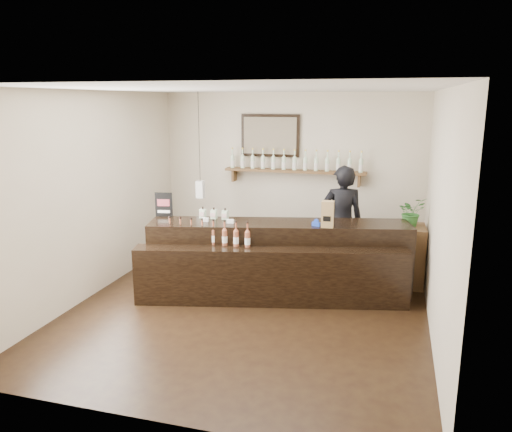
% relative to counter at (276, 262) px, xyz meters
% --- Properties ---
extents(ground, '(5.00, 5.00, 0.00)m').
position_rel_counter_xyz_m(ground, '(-0.23, -0.57, -0.47)').
color(ground, black).
rests_on(ground, ground).
extents(room_shell, '(5.00, 5.00, 5.00)m').
position_rel_counter_xyz_m(room_shell, '(-0.23, -0.57, 1.23)').
color(room_shell, beige).
rests_on(room_shell, ground).
extents(back_wall_decor, '(2.66, 0.96, 1.69)m').
position_rel_counter_xyz_m(back_wall_decor, '(-0.37, 1.81, 1.28)').
color(back_wall_decor, brown).
rests_on(back_wall_decor, ground).
extents(counter, '(3.67, 1.76, 1.18)m').
position_rel_counter_xyz_m(counter, '(0.00, 0.00, 0.00)').
color(counter, black).
rests_on(counter, ground).
extents(promo_sign, '(0.25, 0.07, 0.35)m').
position_rel_counter_xyz_m(promo_sign, '(-1.70, 0.03, 0.71)').
color(promo_sign, black).
rests_on(promo_sign, counter).
extents(paper_bag, '(0.17, 0.13, 0.35)m').
position_rel_counter_xyz_m(paper_bag, '(0.68, 0.05, 0.71)').
color(paper_bag, '#9A774A').
rests_on(paper_bag, counter).
extents(tape_dispenser, '(0.12, 0.08, 0.10)m').
position_rel_counter_xyz_m(tape_dispenser, '(0.53, 0.07, 0.57)').
color(tape_dispenser, blue).
rests_on(tape_dispenser, counter).
extents(side_cabinet, '(0.46, 0.62, 0.89)m').
position_rel_counter_xyz_m(side_cabinet, '(1.77, 0.91, -0.03)').
color(side_cabinet, brown).
rests_on(side_cabinet, ground).
extents(potted_plant, '(0.51, 0.50, 0.43)m').
position_rel_counter_xyz_m(potted_plant, '(1.77, 0.91, 0.62)').
color(potted_plant, '#316F2C').
rests_on(potted_plant, side_cabinet).
extents(shopkeeper, '(0.80, 0.62, 1.96)m').
position_rel_counter_xyz_m(shopkeeper, '(0.78, 0.98, 0.50)').
color(shopkeeper, black).
rests_on(shopkeeper, ground).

